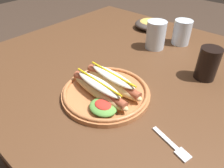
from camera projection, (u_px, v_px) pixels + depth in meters
dining_table at (135, 85)px, 0.88m from camera, size 1.25×1.08×0.74m
hot_dog_plate at (106, 90)px, 0.67m from camera, size 0.29×0.29×0.08m
fork at (173, 146)px, 0.53m from camera, size 0.12×0.05×0.00m
soda_cup at (208, 64)px, 0.74m from camera, size 0.07×0.07×0.12m
water_cup at (182, 32)px, 0.97m from camera, size 0.08×0.08×0.11m
extra_cup at (156, 35)px, 0.93m from camera, size 0.09×0.09×0.12m
side_bowl at (150, 24)px, 1.14m from camera, size 0.16×0.16×0.05m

